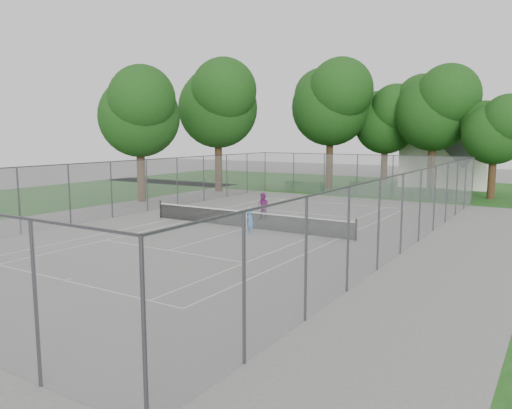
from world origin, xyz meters
The scene contains 18 objects.
ground centered at (0.00, 0.00, 0.00)m, with size 120.00×120.00×0.00m, color slate.
grass_far centered at (0.00, 26.00, 0.00)m, with size 60.00×20.00×0.00m, color #1B4915.
grass_left centered at (-22.00, 0.00, 0.00)m, with size 16.00×40.00×0.00m, color #1B4915.
court_markings centered at (0.00, 0.00, 0.01)m, with size 11.03×23.83×0.01m.
tennis_net centered at (0.00, 0.00, 0.51)m, with size 12.87×0.10×1.10m.
perimeter_fence centered at (0.00, 0.00, 1.81)m, with size 18.08×34.08×3.52m.
tree_far_left centered at (-4.48, 21.60, 8.34)m, with size 8.44×7.71×12.14m.
tree_far_midleft centered at (-0.12, 24.73, 6.75)m, with size 6.84×6.24×9.83m.
tree_far_midright centered at (4.72, 22.98, 7.61)m, with size 7.70×7.03×11.07m.
tree_far_right centered at (9.88, 21.10, 5.68)m, with size 5.76×5.26×8.28m.
tree_side_back centered at (-12.08, 13.94, 8.08)m, with size 8.18×7.47×11.75m.
tree_side_front centered at (-13.04, 5.10, 7.02)m, with size 7.11×6.49×10.22m.
hedge_left centered at (-5.40, 18.07, 0.44)m, with size 3.52×1.06×0.88m, color #154316.
hedge_mid centered at (0.85, 18.09, 0.57)m, with size 3.62×1.03×1.14m, color #154316.
hedge_right centered at (5.86, 18.05, 0.44)m, with size 2.93×1.07×0.88m, color #154316.
house centered at (4.75, 29.37, 4.02)m, with size 8.01×6.21×9.98m.
girl_player centered at (1.10, -1.35, 0.63)m, with size 0.46×0.30×1.25m, color #3773CF.
woman_player centered at (-0.53, 2.69, 0.83)m, with size 0.81×0.63×1.66m, color #77276A.
Camera 1 is at (14.91, -22.85, 5.16)m, focal length 35.00 mm.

